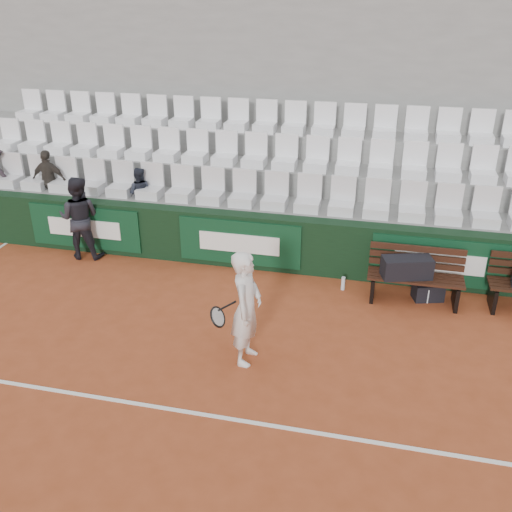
{
  "coord_description": "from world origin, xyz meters",
  "views": [
    {
      "loc": [
        2.17,
        -5.05,
        4.69
      ],
      "look_at": [
        0.43,
        2.4,
        1.0
      ],
      "focal_mm": 40.0,
      "sensor_mm": 36.0,
      "label": 1
    }
  ],
  "objects_px": {
    "bench_left": "(414,289)",
    "spectator_c": "(137,170)",
    "ball_kid": "(80,218)",
    "tennis_player": "(246,308)",
    "spectator_b": "(46,158)",
    "sports_bag_ground": "(428,291)",
    "sports_bag_left": "(407,267)",
    "water_bottle_far": "(427,296)",
    "water_bottle_near": "(343,283)"
  },
  "relations": [
    {
      "from": "sports_bag_ground",
      "to": "water_bottle_near",
      "type": "height_order",
      "value": "sports_bag_ground"
    },
    {
      "from": "sports_bag_left",
      "to": "spectator_c",
      "type": "bearing_deg",
      "value": 166.67
    },
    {
      "from": "sports_bag_left",
      "to": "water_bottle_far",
      "type": "distance_m",
      "value": 0.63
    },
    {
      "from": "spectator_b",
      "to": "spectator_c",
      "type": "height_order",
      "value": "spectator_b"
    },
    {
      "from": "sports_bag_ground",
      "to": "spectator_c",
      "type": "bearing_deg",
      "value": 169.29
    },
    {
      "from": "sports_bag_left",
      "to": "spectator_b",
      "type": "bearing_deg",
      "value": 170.24
    },
    {
      "from": "water_bottle_far",
      "to": "ball_kid",
      "type": "bearing_deg",
      "value": 177.09
    },
    {
      "from": "spectator_b",
      "to": "spectator_c",
      "type": "xyz_separation_m",
      "value": [
        1.89,
        0.0,
        -0.11
      ]
    },
    {
      "from": "bench_left",
      "to": "tennis_player",
      "type": "relative_size",
      "value": 0.92
    },
    {
      "from": "sports_bag_ground",
      "to": "tennis_player",
      "type": "height_order",
      "value": "tennis_player"
    },
    {
      "from": "water_bottle_far",
      "to": "spectator_c",
      "type": "xyz_separation_m",
      "value": [
        -5.39,
        1.14,
        1.38
      ]
    },
    {
      "from": "sports_bag_left",
      "to": "tennis_player",
      "type": "xyz_separation_m",
      "value": [
        -2.09,
        -2.1,
        0.19
      ]
    },
    {
      "from": "water_bottle_far",
      "to": "tennis_player",
      "type": "relative_size",
      "value": 0.15
    },
    {
      "from": "sports_bag_ground",
      "to": "spectator_b",
      "type": "relative_size",
      "value": 0.39
    },
    {
      "from": "bench_left",
      "to": "sports_bag_ground",
      "type": "distance_m",
      "value": 0.28
    },
    {
      "from": "tennis_player",
      "to": "spectator_c",
      "type": "distance_m",
      "value": 4.45
    },
    {
      "from": "water_bottle_far",
      "to": "spectator_b",
      "type": "distance_m",
      "value": 7.52
    },
    {
      "from": "bench_left",
      "to": "sports_bag_left",
      "type": "relative_size",
      "value": 1.94
    },
    {
      "from": "bench_left",
      "to": "spectator_c",
      "type": "relative_size",
      "value": 1.51
    },
    {
      "from": "bench_left",
      "to": "spectator_c",
      "type": "xyz_separation_m",
      "value": [
        -5.16,
        1.15,
        1.27
      ]
    },
    {
      "from": "bench_left",
      "to": "spectator_c",
      "type": "bearing_deg",
      "value": 167.45
    },
    {
      "from": "sports_bag_left",
      "to": "water_bottle_near",
      "type": "xyz_separation_m",
      "value": [
        -0.99,
        0.17,
        -0.5
      ]
    },
    {
      "from": "bench_left",
      "to": "water_bottle_far",
      "type": "bearing_deg",
      "value": 2.28
    },
    {
      "from": "ball_kid",
      "to": "water_bottle_far",
      "type": "bearing_deg",
      "value": 168.88
    },
    {
      "from": "bench_left",
      "to": "sports_bag_ground",
      "type": "xyz_separation_m",
      "value": [
        0.24,
        0.13,
        -0.08
      ]
    },
    {
      "from": "water_bottle_near",
      "to": "spectator_b",
      "type": "height_order",
      "value": "spectator_b"
    },
    {
      "from": "spectator_b",
      "to": "spectator_c",
      "type": "distance_m",
      "value": 1.9
    },
    {
      "from": "sports_bag_ground",
      "to": "water_bottle_near",
      "type": "bearing_deg",
      "value": 179.85
    },
    {
      "from": "ball_kid",
      "to": "spectator_c",
      "type": "distance_m",
      "value": 1.38
    },
    {
      "from": "water_bottle_near",
      "to": "ball_kid",
      "type": "xyz_separation_m",
      "value": [
        -4.88,
        0.2,
        0.66
      ]
    },
    {
      "from": "bench_left",
      "to": "tennis_player",
      "type": "distance_m",
      "value": 3.15
    },
    {
      "from": "sports_bag_left",
      "to": "water_bottle_near",
      "type": "height_order",
      "value": "sports_bag_left"
    },
    {
      "from": "spectator_c",
      "to": "bench_left",
      "type": "bearing_deg",
      "value": 158.23
    },
    {
      "from": "water_bottle_far",
      "to": "sports_bag_left",
      "type": "bearing_deg",
      "value": -172.95
    },
    {
      "from": "bench_left",
      "to": "spectator_b",
      "type": "xyz_separation_m",
      "value": [
        -7.06,
        1.15,
        1.38
      ]
    },
    {
      "from": "tennis_player",
      "to": "ball_kid",
      "type": "bearing_deg",
      "value": 146.82
    },
    {
      "from": "tennis_player",
      "to": "sports_bag_left",
      "type": "bearing_deg",
      "value": 45.13
    },
    {
      "from": "sports_bag_ground",
      "to": "ball_kid",
      "type": "distance_m",
      "value": 6.29
    },
    {
      "from": "spectator_b",
      "to": "spectator_c",
      "type": "bearing_deg",
      "value": 177.28
    },
    {
      "from": "water_bottle_far",
      "to": "spectator_c",
      "type": "bearing_deg",
      "value": 168.05
    },
    {
      "from": "bench_left",
      "to": "ball_kid",
      "type": "height_order",
      "value": "ball_kid"
    },
    {
      "from": "spectator_b",
      "to": "ball_kid",
      "type": "bearing_deg",
      "value": 139.01
    },
    {
      "from": "tennis_player",
      "to": "sports_bag_ground",
      "type": "bearing_deg",
      "value": 42.4
    },
    {
      "from": "water_bottle_far",
      "to": "spectator_c",
      "type": "distance_m",
      "value": 5.68
    },
    {
      "from": "bench_left",
      "to": "water_bottle_far",
      "type": "xyz_separation_m",
      "value": [
        0.23,
        0.01,
        -0.1
      ]
    },
    {
      "from": "sports_bag_ground",
      "to": "water_bottle_near",
      "type": "relative_size",
      "value": 2.01
    },
    {
      "from": "sports_bag_left",
      "to": "water_bottle_far",
      "type": "relative_size",
      "value": 3.21
    },
    {
      "from": "water_bottle_near",
      "to": "tennis_player",
      "type": "xyz_separation_m",
      "value": [
        -1.11,
        -2.27,
        0.69
      ]
    },
    {
      "from": "water_bottle_far",
      "to": "sports_bag_ground",
      "type": "bearing_deg",
      "value": 85.01
    },
    {
      "from": "sports_bag_left",
      "to": "spectator_c",
      "type": "height_order",
      "value": "spectator_c"
    }
  ]
}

